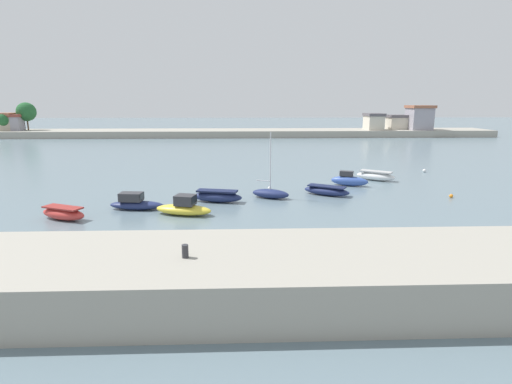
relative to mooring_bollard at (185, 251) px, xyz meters
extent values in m
plane|color=slate|center=(-1.67, 8.18, -2.60)|extent=(400.00, 400.00, 0.00)
cube|color=#9E998C|center=(-1.67, 0.43, -1.45)|extent=(82.20, 7.05, 2.31)
cylinder|color=#2D2D33|center=(0.00, 0.00, 0.00)|extent=(0.29, 0.29, 0.60)
ellipsoid|color=#C63833|center=(-11.46, 13.92, -2.14)|extent=(4.25, 2.87, 0.93)
cube|color=maroon|center=(-11.46, 13.92, -1.62)|extent=(3.42, 2.34, 0.11)
ellipsoid|color=navy|center=(-6.47, 16.77, -2.24)|extent=(4.79, 1.92, 0.74)
cube|color=#333338|center=(-6.92, 16.82, -1.51)|extent=(1.99, 1.33, 0.72)
cube|color=black|center=(-5.98, 16.72, -1.43)|extent=(0.18, 1.03, 0.51)
ellipsoid|color=yellow|center=(-2.22, 14.93, -2.18)|extent=(4.98, 2.77, 0.85)
cube|color=#333338|center=(-2.05, 14.88, -1.35)|extent=(1.82, 1.64, 0.81)
cube|color=black|center=(-1.31, 14.69, -1.26)|extent=(0.37, 1.15, 0.57)
ellipsoid|color=navy|center=(0.29, 19.08, -2.13)|extent=(4.83, 2.35, 0.96)
cube|color=#161E41|center=(0.29, 19.08, -1.57)|extent=(3.87, 1.93, 0.16)
ellipsoid|color=navy|center=(5.30, 20.39, -2.17)|extent=(3.89, 2.75, 0.87)
cylinder|color=silver|center=(5.27, 20.40, 0.97)|extent=(0.10, 0.10, 5.42)
cylinder|color=#B7B7BC|center=(4.64, 20.69, -0.96)|extent=(1.35, 0.67, 0.08)
ellipsoid|color=navy|center=(10.92, 21.41, -2.19)|extent=(4.66, 3.49, 0.84)
cube|color=#161E41|center=(10.92, 21.41, -1.71)|extent=(3.76, 2.84, 0.11)
ellipsoid|color=#3856A8|center=(14.37, 25.80, -2.07)|extent=(4.17, 2.74, 1.06)
cube|color=#333338|center=(14.04, 25.95, -1.27)|extent=(1.56, 1.22, 0.55)
cube|color=black|center=(14.68, 25.67, -1.21)|extent=(0.33, 0.63, 0.39)
ellipsoid|color=white|center=(18.26, 28.71, -2.12)|extent=(4.47, 3.67, 0.96)
cube|color=#AFAFAF|center=(18.26, 28.71, -1.57)|extent=(3.61, 2.98, 0.15)
sphere|color=white|center=(5.45, 23.98, -2.41)|extent=(0.38, 0.38, 0.38)
sphere|color=white|center=(26.45, 33.93, -2.39)|extent=(0.42, 0.42, 0.42)
sphere|color=orange|center=(22.68, 19.87, -2.42)|extent=(0.37, 0.37, 0.37)
cube|color=#9E998C|center=(-1.67, 89.19, -1.76)|extent=(139.00, 11.71, 1.70)
cube|color=#B2A38E|center=(-57.20, 89.05, 0.95)|extent=(3.88, 4.80, 3.72)
cube|color=#995B42|center=(-57.20, 89.05, 3.17)|extent=(4.27, 5.28, 0.70)
cube|color=#99939E|center=(-56.21, 88.22, 0.81)|extent=(6.28, 3.10, 3.43)
cube|color=brown|center=(-56.21, 88.22, 2.87)|extent=(6.91, 3.41, 0.70)
cube|color=beige|center=(37.14, 87.74, 0.87)|extent=(3.96, 5.69, 3.55)
cube|color=#565156|center=(37.14, 87.74, 3.00)|extent=(4.35, 6.26, 0.70)
cube|color=beige|center=(44.39, 90.24, 0.63)|extent=(4.90, 4.77, 3.06)
cube|color=#565156|center=(44.39, 90.24, 2.51)|extent=(5.39, 5.25, 0.70)
cube|color=#99939E|center=(49.04, 87.49, 1.88)|extent=(5.38, 5.87, 5.57)
cube|color=#995B42|center=(49.04, 87.49, 5.01)|extent=(5.92, 6.46, 0.70)
cylinder|color=brown|center=(-52.53, 89.98, 0.47)|extent=(0.36, 0.36, 2.75)
sphere|color=#235B2D|center=(-52.53, 89.98, 3.75)|extent=(4.77, 4.77, 4.77)
cylinder|color=brown|center=(-56.82, 87.27, -0.15)|extent=(0.36, 0.36, 1.51)
sphere|color=#235B2D|center=(-56.82, 87.27, 1.91)|extent=(3.27, 3.27, 3.27)
camera|label=1|loc=(2.52, -16.82, 6.51)|focal=28.10mm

